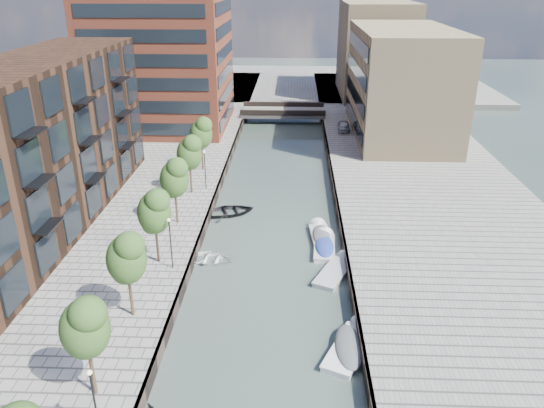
# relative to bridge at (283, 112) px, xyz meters

# --- Properties ---
(water) EXTENTS (300.00, 300.00, 0.00)m
(water) POSITION_rel_bridge_xyz_m (0.00, -32.00, -1.39)
(water) COLOR #38473F
(water) RESTS_ON ground
(quay_right) EXTENTS (20.00, 140.00, 1.00)m
(quay_right) POSITION_rel_bridge_xyz_m (16.00, -32.00, -0.89)
(quay_right) COLOR gray
(quay_right) RESTS_ON ground
(quay_wall_left) EXTENTS (0.25, 140.00, 1.00)m
(quay_wall_left) POSITION_rel_bridge_xyz_m (-6.10, -32.00, -0.89)
(quay_wall_left) COLOR #332823
(quay_wall_left) RESTS_ON ground
(quay_wall_right) EXTENTS (0.25, 140.00, 1.00)m
(quay_wall_right) POSITION_rel_bridge_xyz_m (6.10, -32.00, -0.89)
(quay_wall_right) COLOR #332823
(quay_wall_right) RESTS_ON ground
(far_closure) EXTENTS (80.00, 40.00, 1.00)m
(far_closure) POSITION_rel_bridge_xyz_m (0.00, 28.00, -0.89)
(far_closure) COLOR gray
(far_closure) RESTS_ON ground
(apartment_block) EXTENTS (8.00, 38.00, 14.00)m
(apartment_block) POSITION_rel_bridge_xyz_m (-20.00, -42.00, 6.61)
(apartment_block) COLOR black
(apartment_block) RESTS_ON quay_left
(tower) EXTENTS (18.00, 18.00, 30.00)m
(tower) POSITION_rel_bridge_xyz_m (-17.00, -7.00, 14.61)
(tower) COLOR brown
(tower) RESTS_ON quay_left
(tan_block_near) EXTENTS (12.00, 25.00, 14.00)m
(tan_block_near) POSITION_rel_bridge_xyz_m (16.00, -10.00, 6.61)
(tan_block_near) COLOR tan
(tan_block_near) RESTS_ON quay_right
(tan_block_far) EXTENTS (12.00, 20.00, 16.00)m
(tan_block_far) POSITION_rel_bridge_xyz_m (16.00, 16.00, 7.61)
(tan_block_far) COLOR tan
(tan_block_far) RESTS_ON quay_right
(bridge) EXTENTS (13.00, 6.00, 1.30)m
(bridge) POSITION_rel_bridge_xyz_m (0.00, 0.00, 0.00)
(bridge) COLOR gray
(bridge) RESTS_ON ground
(tree_1) EXTENTS (2.50, 2.50, 5.95)m
(tree_1) POSITION_rel_bridge_xyz_m (-8.50, -61.00, 3.92)
(tree_1) COLOR #382619
(tree_1) RESTS_ON quay_left
(tree_2) EXTENTS (2.50, 2.50, 5.95)m
(tree_2) POSITION_rel_bridge_xyz_m (-8.50, -54.00, 3.92)
(tree_2) COLOR #382619
(tree_2) RESTS_ON quay_left
(tree_3) EXTENTS (2.50, 2.50, 5.95)m
(tree_3) POSITION_rel_bridge_xyz_m (-8.50, -47.00, 3.92)
(tree_3) COLOR #382619
(tree_3) RESTS_ON quay_left
(tree_4) EXTENTS (2.50, 2.50, 5.95)m
(tree_4) POSITION_rel_bridge_xyz_m (-8.50, -40.00, 3.92)
(tree_4) COLOR #382619
(tree_4) RESTS_ON quay_left
(tree_5) EXTENTS (2.50, 2.50, 5.95)m
(tree_5) POSITION_rel_bridge_xyz_m (-8.50, -33.00, 3.92)
(tree_5) COLOR #382619
(tree_5) RESTS_ON quay_left
(tree_6) EXTENTS (2.50, 2.50, 5.95)m
(tree_6) POSITION_rel_bridge_xyz_m (-8.50, -26.00, 3.92)
(tree_6) COLOR #382619
(tree_6) RESTS_ON quay_left
(lamp_0) EXTENTS (0.24, 0.24, 4.12)m
(lamp_0) POSITION_rel_bridge_xyz_m (-7.20, -64.00, 2.12)
(lamp_0) COLOR black
(lamp_0) RESTS_ON quay_left
(lamp_1) EXTENTS (0.24, 0.24, 4.12)m
(lamp_1) POSITION_rel_bridge_xyz_m (-7.20, -48.00, 2.12)
(lamp_1) COLOR black
(lamp_1) RESTS_ON quay_left
(lamp_2) EXTENTS (0.24, 0.24, 4.12)m
(lamp_2) POSITION_rel_bridge_xyz_m (-7.20, -32.00, 2.12)
(lamp_2) COLOR black
(lamp_2) RESTS_ON quay_left
(sloop_3) EXTENTS (4.58, 3.48, 0.89)m
(sloop_3) POSITION_rel_bridge_xyz_m (-4.97, -45.13, -1.39)
(sloop_3) COLOR white
(sloop_3) RESTS_ON ground
(sloop_4) EXTENTS (5.88, 5.01, 1.03)m
(sloop_4) POSITION_rel_bridge_xyz_m (-4.39, -35.90, -1.39)
(sloop_4) COLOR black
(sloop_4) RESTS_ON ground
(motorboat_1) EXTENTS (3.83, 5.60, 1.77)m
(motorboat_1) POSITION_rel_bridge_xyz_m (5.51, -55.53, -1.17)
(motorboat_1) COLOR white
(motorboat_1) RESTS_ON ground
(motorboat_2) EXTENTS (3.66, 5.32, 1.68)m
(motorboat_2) POSITION_rel_bridge_xyz_m (5.27, -46.37, -1.29)
(motorboat_2) COLOR #BBBBB9
(motorboat_2) RESTS_ON ground
(motorboat_3) EXTENTS (1.96, 5.04, 1.65)m
(motorboat_3) POSITION_rel_bridge_xyz_m (4.49, -42.45, -1.19)
(motorboat_3) COLOR silver
(motorboat_3) RESTS_ON ground
(motorboat_4) EXTENTS (2.08, 4.95, 1.61)m
(motorboat_4) POSITION_rel_bridge_xyz_m (4.23, -40.43, -1.19)
(motorboat_4) COLOR #B5B5B3
(motorboat_4) RESTS_ON ground
(car) EXTENTS (1.78, 4.12, 1.38)m
(car) POSITION_rel_bridge_xyz_m (8.76, -9.29, 0.30)
(car) COLOR gray
(car) RESTS_ON quay_right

